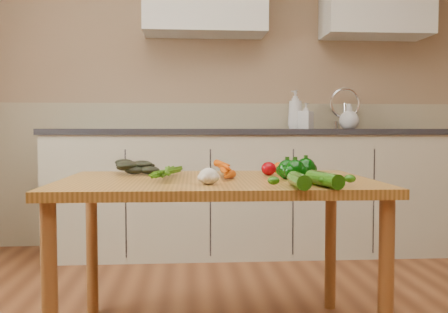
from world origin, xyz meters
name	(u,v)px	position (x,y,z in m)	size (l,w,h in m)	color
room	(259,18)	(0.00, 0.17, 1.25)	(4.04, 5.04, 2.64)	brown
counter_run	(248,189)	(0.21, 2.19, 0.46)	(2.84, 0.64, 1.14)	#B3AE95
table	(216,197)	(-0.11, 0.64, 0.61)	(1.29, 0.84, 0.69)	#AD7532
soap_bottle_a	(295,110)	(0.58, 2.29, 1.05)	(0.11, 0.11, 0.29)	silver
soap_bottle_b	(306,116)	(0.65, 2.24, 1.00)	(0.09, 0.09, 0.19)	silver
soap_bottle_c	(349,116)	(0.99, 2.30, 1.00)	(0.15, 0.15, 0.19)	silver
carrot_bunch	(207,171)	(-0.15, 0.67, 0.72)	(0.24, 0.18, 0.06)	#C64804
leafy_greens	(136,164)	(-0.47, 0.89, 0.73)	(0.18, 0.17, 0.09)	black
garlic_bulb	(209,176)	(-0.15, 0.43, 0.72)	(0.07, 0.07, 0.06)	beige
pepper_a	(287,170)	(0.18, 0.61, 0.73)	(0.08, 0.08, 0.08)	#022F03
pepper_b	(306,168)	(0.27, 0.66, 0.73)	(0.08, 0.08, 0.08)	#022F03
pepper_c	(295,170)	(0.20, 0.55, 0.73)	(0.08, 0.08, 0.08)	#022F03
tomato_a	(269,169)	(0.13, 0.79, 0.72)	(0.07, 0.07, 0.06)	#8E0209
tomato_b	(279,168)	(0.19, 0.84, 0.72)	(0.06, 0.06, 0.06)	#BA4004
tomato_c	(300,168)	(0.27, 0.76, 0.72)	(0.07, 0.07, 0.07)	#BA4004
zucchini_a	(324,179)	(0.26, 0.32, 0.71)	(0.05, 0.05, 0.21)	#174B08
zucchini_b	(299,180)	(0.16, 0.30, 0.71)	(0.05, 0.05, 0.18)	#174B08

